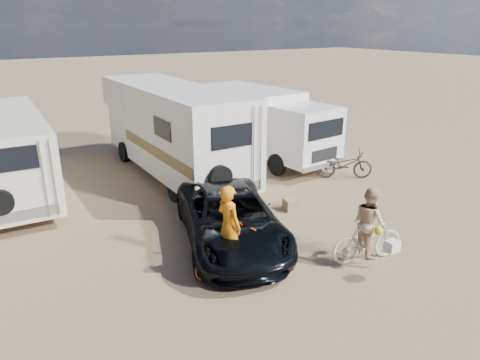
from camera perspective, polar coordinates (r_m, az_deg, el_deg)
ground at (r=10.93m, az=6.21°, el=-8.80°), size 140.00×140.00×0.00m
rv_main at (r=15.83m, az=-8.72°, el=6.26°), size 2.40×8.20×3.17m
rv_left at (r=15.45m, az=-27.84°, el=2.75°), size 2.45×6.96×2.60m
box_truck at (r=17.71m, az=3.12°, el=7.12°), size 2.77×6.71×2.72m
dark_suv at (r=10.83m, az=-1.25°, el=-4.99°), size 3.64×5.26×1.34m
bike_man at (r=9.76m, az=-1.42°, el=-9.16°), size 1.91×0.91×0.96m
bike_woman at (r=10.52m, az=16.18°, el=-7.39°), size 1.86×0.92×1.08m
rider_man at (r=9.56m, az=-1.45°, el=-6.88°), size 0.53×0.72×1.83m
rider_woman at (r=10.41m, az=16.32°, el=-6.06°), size 0.78×0.91×1.62m
bike_parked at (r=15.92m, az=13.39°, el=1.99°), size 1.98×1.62×1.01m
cooler at (r=14.05m, az=-0.17°, el=-1.03°), size 0.66×0.56×0.45m
crate at (r=13.03m, az=6.66°, el=-3.16°), size 0.49×0.49×0.33m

